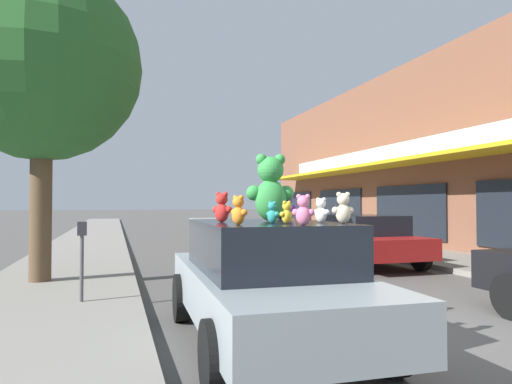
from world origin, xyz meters
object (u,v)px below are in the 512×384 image
Objects in this scene: teddy_bear_teal at (272,213)px; teddy_bear_black at (280,209)px; parked_car_far_center at (363,239)px; teddy_bear_red at (222,208)px; teddy_bear_yellow at (287,213)px; teddy_bear_orange at (238,210)px; teddy_bear_pink at (303,210)px; street_tree at (42,65)px; teddy_bear_white at (321,211)px; teddy_bear_purple at (287,207)px; parking_meter at (82,251)px; teddy_bear_giant at (271,189)px; teddy_bear_cream at (343,208)px; plush_art_car at (266,279)px.

teddy_bear_black is (0.56, 1.25, 0.03)m from teddy_bear_teal.
teddy_bear_red is at bearing -132.56° from parked_car_far_center.
teddy_bear_yellow is at bearing -126.32° from parked_car_far_center.
teddy_bear_red is 1.16× the size of teddy_bear_orange.
parked_car_far_center is at bearing -65.59° from teddy_bear_teal.
teddy_bear_pink is 0.05× the size of street_tree.
street_tree reaches higher than teddy_bear_orange.
teddy_bear_orange is 0.51m from teddy_bear_teal.
parked_car_far_center is at bearing -64.00° from teddy_bear_white.
parking_meter is at bearing -18.52° from teddy_bear_purple.
teddy_bear_teal is at bearing 123.24° from teddy_bear_black.
teddy_bear_purple is 1.46m from teddy_bear_pink.
teddy_bear_pink is at bearing 69.04° from teddy_bear_yellow.
teddy_bear_yellow is at bearing 176.84° from teddy_bear_red.
teddy_bear_pink is 0.25× the size of parking_meter.
teddy_bear_teal is (-0.20, -0.66, -0.29)m from teddy_bear_giant.
teddy_bear_cream is at bearing -121.13° from teddy_bear_orange.
street_tree is (-3.13, 5.27, 2.93)m from teddy_bear_teal.
teddy_bear_yellow is (-0.09, -0.81, -0.29)m from teddy_bear_giant.
plush_art_car is 1.13m from teddy_bear_giant.
teddy_bear_teal is at bearing -45.10° from teddy_bear_pink.
teddy_bear_teal is 1.37m from teddy_bear_black.
teddy_bear_purple is 1.10m from teddy_bear_yellow.
teddy_bear_pink is 8.24m from parked_car_far_center.
teddy_bear_teal reaches higher than plush_art_car.
teddy_bear_yellow is at bearing -111.78° from teddy_bear_orange.
teddy_bear_giant is 2.76× the size of teddy_bear_orange.
parking_meter is (0.94, -2.31, -3.58)m from street_tree.
teddy_bear_purple is 1.06m from teddy_bear_red.
teddy_bear_cream is (0.63, -0.12, 0.05)m from teddy_bear_yellow.
parked_car_far_center is (4.27, 5.34, -0.92)m from teddy_bear_purple.
teddy_bear_yellow is 7.93m from parked_car_far_center.
parked_car_far_center is (4.78, 6.20, -0.85)m from teddy_bear_teal.
teddy_bear_orange is at bearing -64.08° from street_tree.
teddy_bear_white is at bearing -46.90° from parking_meter.
teddy_bear_pink is (-0.45, -0.53, 0.01)m from teddy_bear_white.
teddy_bear_white is (0.48, 0.14, 0.02)m from teddy_bear_yellow.
teddy_bear_teal is at bearing -92.25° from teddy_bear_orange.
teddy_bear_giant reaches higher than teddy_bear_orange.
teddy_bear_yellow is 0.57m from teddy_bear_orange.
street_tree is at bearing -30.32° from teddy_bear_pink.
street_tree reaches higher than plush_art_car.
teddy_bear_purple reaches higher than parked_car_far_center.
teddy_bear_pink is (-0.06, -1.20, -0.26)m from teddy_bear_giant.
teddy_bear_giant is at bearing -45.27° from teddy_bear_teal.
teddy_bear_pink reaches higher than plush_art_car.
teddy_bear_giant reaches higher than teddy_bear_teal.
teddy_bear_red is 0.71m from teddy_bear_orange.
teddy_bear_yellow is at bearing 129.69° from teddy_bear_black.
teddy_bear_teal is 6.79m from street_tree.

